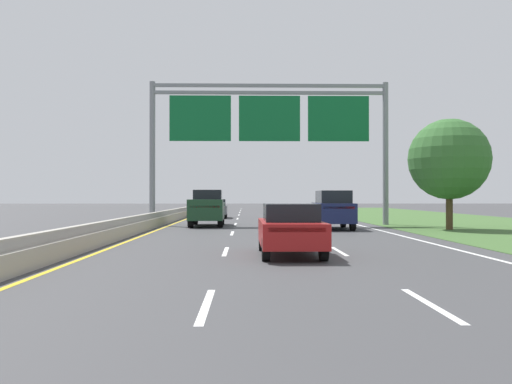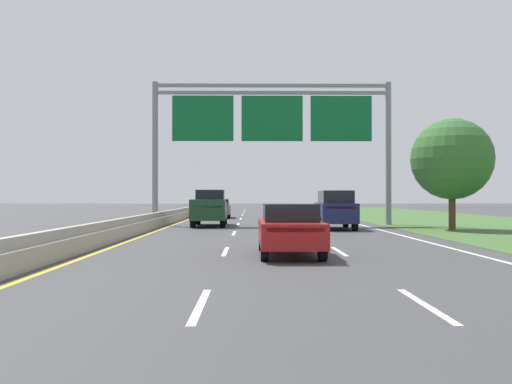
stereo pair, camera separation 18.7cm
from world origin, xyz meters
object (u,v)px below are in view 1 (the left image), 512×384
Objects in this scene: car_grey_left_lane_sedan at (216,208)px; overhead_sign_gantry at (269,124)px; car_navy_right_lane_suv at (333,209)px; car_red_centre_lane_sedan at (290,228)px; roadside_tree_mid at (449,159)px; pickup_truck_darkgreen at (207,208)px.

overhead_sign_gantry is at bearing -162.18° from car_grey_left_lane_sedan.
overhead_sign_gantry is 3.18× the size of car_navy_right_lane_suv.
roadside_tree_mid is at bearing -36.93° from car_red_centre_lane_sedan.
car_red_centre_lane_sedan is at bearing -168.78° from pickup_truck_darkgreen.
overhead_sign_gantry is 7.55m from car_navy_right_lane_suv.
roadside_tree_mid reaches higher than car_navy_right_lane_suv.
overhead_sign_gantry is 2.52× the size of roadside_tree_mid.
car_navy_right_lane_suv is at bearing -115.47° from pickup_truck_darkgreen.
car_grey_left_lane_sedan is at bearing 108.82° from overhead_sign_gantry.
overhead_sign_gantry is at bearing 150.84° from roadside_tree_mid.
car_navy_right_lane_suv is (7.16, -3.27, 0.02)m from pickup_truck_darkgreen.
roadside_tree_mid is (9.58, 12.84, 2.97)m from car_red_centre_lane_sedan.
car_grey_left_lane_sedan is 21.77m from roadside_tree_mid.
car_navy_right_lane_suv is (3.47, 13.84, 0.28)m from car_red_centre_lane_sedan.
roadside_tree_mid is at bearing -142.59° from car_grey_left_lane_sedan.
pickup_truck_darkgreen is (-3.84, -1.00, -5.29)m from overhead_sign_gantry.
pickup_truck_darkgreen is at bearing 179.57° from car_grey_left_lane_sedan.
car_grey_left_lane_sedan is 29.98m from car_red_centre_lane_sedan.
car_red_centre_lane_sedan is at bearing -126.72° from roadside_tree_mid.
roadside_tree_mid is at bearing -98.29° from car_navy_right_lane_suv.
pickup_truck_darkgreen is at bearing 66.50° from car_navy_right_lane_suv.
car_red_centre_lane_sedan is 0.93× the size of car_navy_right_lane_suv.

